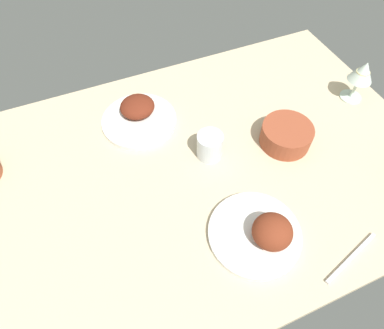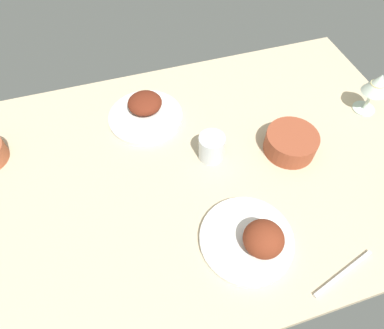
# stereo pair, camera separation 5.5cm
# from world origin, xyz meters

# --- Properties ---
(dining_table) EXTENTS (1.40, 0.90, 0.04)m
(dining_table) POSITION_xyz_m (0.00, 0.00, 0.02)
(dining_table) COLOR #C6B28E
(dining_table) RESTS_ON ground
(plate_near_viewer) EXTENTS (0.23, 0.23, 0.09)m
(plate_near_viewer) POSITION_xyz_m (0.07, -0.26, 0.07)
(plate_near_viewer) COLOR silver
(plate_near_viewer) RESTS_ON dining_table
(plate_center_main) EXTENTS (0.23, 0.23, 0.07)m
(plate_center_main) POSITION_xyz_m (-0.08, 0.24, 0.06)
(plate_center_main) COLOR silver
(plate_center_main) RESTS_ON dining_table
(bowl_soup) EXTENTS (0.15, 0.15, 0.06)m
(bowl_soup) POSITION_xyz_m (0.29, -0.02, 0.07)
(bowl_soup) COLOR brown
(bowl_soup) RESTS_ON dining_table
(wine_glass) EXTENTS (0.08, 0.08, 0.14)m
(wine_glass) POSITION_xyz_m (0.60, 0.06, 0.14)
(wine_glass) COLOR silver
(wine_glass) RESTS_ON dining_table
(water_tumbler) EXTENTS (0.07, 0.07, 0.08)m
(water_tumbler) POSITION_xyz_m (0.07, 0.03, 0.08)
(water_tumbler) COLOR silver
(water_tumbler) RESTS_ON dining_table
(fork_loose) EXTENTS (0.18, 0.06, 0.01)m
(fork_loose) POSITION_xyz_m (0.25, -0.39, 0.04)
(fork_loose) COLOR silver
(fork_loose) RESTS_ON dining_table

